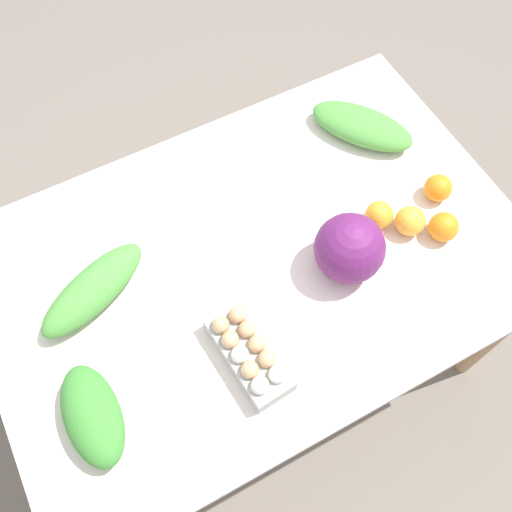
{
  "coord_description": "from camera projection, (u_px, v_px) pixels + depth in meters",
  "views": [
    {
      "loc": [
        -0.33,
        -0.62,
        2.15
      ],
      "look_at": [
        0.0,
        0.0,
        0.79
      ],
      "focal_mm": 40.0,
      "sensor_mm": 36.0,
      "label": 1
    }
  ],
  "objects": [
    {
      "name": "orange_3",
      "position": [
        438.0,
        188.0,
        1.61
      ],
      "size": [
        0.08,
        0.08,
        0.08
      ],
      "primitive_type": "sphere",
      "color": "orange",
      "rests_on": "dining_table"
    },
    {
      "name": "orange_0",
      "position": [
        379.0,
        215.0,
        1.57
      ],
      "size": [
        0.08,
        0.08,
        0.08
      ],
      "primitive_type": "sphere",
      "color": "orange",
      "rests_on": "dining_table"
    },
    {
      "name": "egg_carton",
      "position": [
        249.0,
        353.0,
        1.38
      ],
      "size": [
        0.13,
        0.27,
        0.09
      ],
      "rotation": [
        0.0,
        0.0,
        1.65
      ],
      "color": "#A8A8A3",
      "rests_on": "dining_table"
    },
    {
      "name": "greens_bunch_dandelion",
      "position": [
        92.0,
        415.0,
        1.31
      ],
      "size": [
        0.14,
        0.26,
        0.1
      ],
      "primitive_type": "ellipsoid",
      "rotation": [
        0.0,
        0.0,
        1.54
      ],
      "color": "#3D8433",
      "rests_on": "dining_table"
    },
    {
      "name": "dining_table",
      "position": [
        256.0,
        274.0,
        1.63
      ],
      "size": [
        1.47,
        0.98,
        0.77
      ],
      "color": "silver",
      "rests_on": "ground_plane"
    },
    {
      "name": "orange_1",
      "position": [
        410.0,
        221.0,
        1.56
      ],
      "size": [
        0.08,
        0.08,
        0.08
      ],
      "primitive_type": "sphere",
      "color": "#F9A833",
      "rests_on": "dining_table"
    },
    {
      "name": "orange_2",
      "position": [
        444.0,
        227.0,
        1.55
      ],
      "size": [
        0.08,
        0.08,
        0.08
      ],
      "primitive_type": "sphere",
      "color": "orange",
      "rests_on": "dining_table"
    },
    {
      "name": "ground_plane",
      "position": [
        256.0,
        349.0,
        2.23
      ],
      "size": [
        8.0,
        8.0,
        0.0
      ],
      "primitive_type": "plane",
      "color": "#70665B"
    },
    {
      "name": "greens_bunch_beet_tops",
      "position": [
        93.0,
        290.0,
        1.46
      ],
      "size": [
        0.35,
        0.23,
        0.09
      ],
      "primitive_type": "ellipsoid",
      "rotation": [
        0.0,
        0.0,
        0.39
      ],
      "color": "#4C933D",
      "rests_on": "dining_table"
    },
    {
      "name": "cabbage_purple",
      "position": [
        349.0,
        248.0,
        1.46
      ],
      "size": [
        0.19,
        0.19,
        0.19
      ],
      "primitive_type": "sphere",
      "color": "#601E5B",
      "rests_on": "dining_table"
    },
    {
      "name": "greens_bunch_chard",
      "position": [
        362.0,
        126.0,
        1.72
      ],
      "size": [
        0.3,
        0.34,
        0.07
      ],
      "primitive_type": "ellipsoid",
      "rotation": [
        0.0,
        0.0,
        5.33
      ],
      "color": "#4C933D",
      "rests_on": "dining_table"
    }
  ]
}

